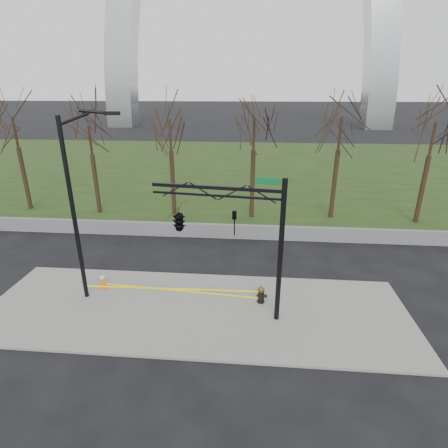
# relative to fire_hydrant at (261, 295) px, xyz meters

# --- Properties ---
(ground) EXTENTS (500.00, 500.00, 0.00)m
(ground) POSITION_rel_fire_hydrant_xyz_m (-2.80, -0.75, -0.47)
(ground) COLOR black
(ground) RESTS_ON ground
(sidewalk) EXTENTS (18.00, 6.00, 0.10)m
(sidewalk) POSITION_rel_fire_hydrant_xyz_m (-2.80, -0.75, -0.42)
(sidewalk) COLOR slate
(sidewalk) RESTS_ON ground
(grass_strip) EXTENTS (120.00, 40.00, 0.06)m
(grass_strip) POSITION_rel_fire_hydrant_xyz_m (-2.80, 29.25, -0.44)
(grass_strip) COLOR #1C3312
(grass_strip) RESTS_ON ground
(guardrail) EXTENTS (60.00, 0.30, 0.90)m
(guardrail) POSITION_rel_fire_hydrant_xyz_m (-2.80, 7.25, -0.02)
(guardrail) COLOR #59595B
(guardrail) RESTS_ON ground
(tree_row) EXTENTS (38.83, 4.00, 7.65)m
(tree_row) POSITION_rel_fire_hydrant_xyz_m (-6.38, 11.25, 3.35)
(tree_row) COLOR black
(tree_row) RESTS_ON ground
(fire_hydrant) EXTENTS (0.50, 0.33, 0.81)m
(fire_hydrant) POSITION_rel_fire_hydrant_xyz_m (0.00, 0.00, 0.00)
(fire_hydrant) COLOR black
(fire_hydrant) RESTS_ON sidewalk
(traffic_cone) EXTENTS (0.45, 0.45, 0.75)m
(traffic_cone) POSITION_rel_fire_hydrant_xyz_m (-7.46, 0.62, 0.00)
(traffic_cone) COLOR #FF5F0D
(traffic_cone) RESTS_ON sidewalk
(street_light) EXTENTS (2.36, 0.67, 8.21)m
(street_light) POSITION_rel_fire_hydrant_xyz_m (-7.68, -0.15, 4.22)
(street_light) COLOR black
(street_light) RESTS_ON ground
(traffic_signal_mast) EXTENTS (5.07, 2.53, 6.00)m
(traffic_signal_mast) POSITION_rel_fire_hydrant_xyz_m (-2.60, -0.74, 3.68)
(traffic_signal_mast) COLOR black
(traffic_signal_mast) RESTS_ON ground
(caution_tape) EXTENTS (7.89, 0.82, 0.42)m
(caution_tape) POSITION_rel_fire_hydrant_xyz_m (-3.85, 0.10, -0.01)
(caution_tape) COLOR #F9ED0D
(caution_tape) RESTS_ON ground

